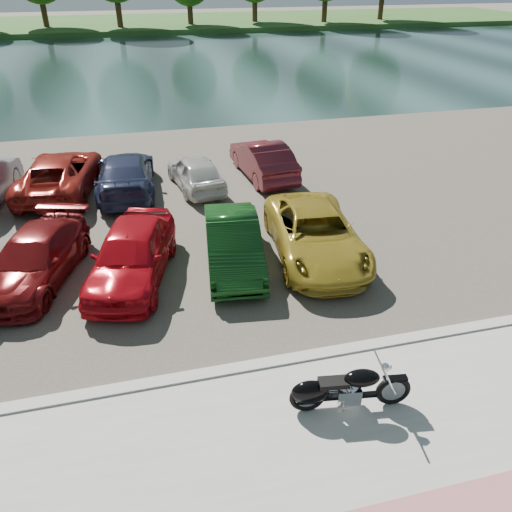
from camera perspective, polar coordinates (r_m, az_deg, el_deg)
The scene contains 15 objects.
ground at distance 9.88m, azimuth 10.90°, elevation -18.98°, with size 200.00×200.00×0.00m, color #595447.
promenade at distance 9.30m, azimuth 13.60°, elevation -23.18°, with size 60.00×6.00×0.10m, color #9E9B95.
kerb at distance 11.10m, azimuth 6.74°, elevation -11.28°, with size 60.00×0.30×0.14m, color #9E9B95.
parking_lot at distance 18.52m, azimuth -2.88°, elevation 6.83°, with size 60.00×18.00×0.04m, color #433C36.
river at distance 46.37m, azimuth -10.64°, elevation 20.73°, with size 120.00×40.00×0.00m, color #172A27.
far_bank at distance 78.06m, azimuth -12.87°, elevation 24.50°, with size 120.00×24.00×0.60m, color #254C1B.
motorcycle at distance 9.74m, azimuth 9.52°, elevation -14.83°, with size 2.32×0.78×1.05m.
car_3 at distance 14.43m, azimuth -23.94°, elevation -0.25°, with size 1.81×4.44×1.29m, color #630E0F.
car_4 at distance 13.57m, azimuth -14.00°, elevation 0.27°, with size 1.80×4.48×1.52m, color #B10B15.
car_5 at distance 13.83m, azimuth -2.63°, elevation 1.47°, with size 1.46×4.18×1.38m, color #0F3711.
car_6 at distance 14.36m, azimuth 6.82°, elevation 2.49°, with size 2.33×5.06×1.41m, color #AA8F27.
car_10 at distance 19.91m, azimuth -21.53°, elevation 8.76°, with size 2.41×5.23×1.45m, color maroon.
car_11 at distance 19.20m, azimuth -14.65°, elevation 9.13°, with size 2.01×4.94×1.43m, color #282F4E.
car_12 at distance 19.08m, azimuth -6.92°, elevation 9.52°, with size 1.51×3.75×1.28m, color silver.
car_13 at distance 20.04m, azimuth 0.78°, elevation 11.01°, with size 1.52×4.35×1.43m, color #57171F.
Camera 1 is at (-3.25, -5.66, 7.41)m, focal length 35.00 mm.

